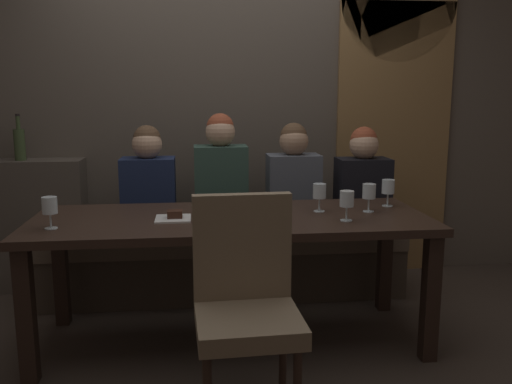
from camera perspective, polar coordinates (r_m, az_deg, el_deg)
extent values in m
plane|color=#382D26|center=(3.26, -2.51, -15.34)|extent=(9.00, 9.00, 0.00)
cube|color=brown|center=(4.16, -3.89, 11.53)|extent=(6.00, 0.12, 3.00)
cube|color=olive|center=(4.38, 14.24, 5.28)|extent=(0.90, 0.05, 2.10)
cylinder|color=olive|center=(4.42, 14.88, 18.97)|extent=(0.90, 0.05, 0.90)
cube|color=#494138|center=(4.30, -24.71, -3.21)|extent=(1.10, 0.28, 0.95)
cube|color=black|center=(2.92, -23.14, -11.97)|extent=(0.08, 0.08, 0.69)
cube|color=black|center=(3.05, 17.96, -10.63)|extent=(0.08, 0.08, 0.69)
cube|color=black|center=(3.55, -19.95, -7.76)|extent=(0.08, 0.08, 0.69)
cube|color=black|center=(3.66, 13.44, -6.86)|extent=(0.08, 0.08, 0.69)
cube|color=#302119|center=(3.02, -2.62, -2.99)|extent=(2.20, 0.84, 0.04)
cube|color=#40352A|center=(3.84, -3.27, -8.46)|extent=(2.50, 0.40, 0.35)
cube|color=brown|center=(3.78, -3.31, -5.23)|extent=(2.50, 0.44, 0.10)
cylinder|color=#302119|center=(2.61, -5.34, -17.19)|extent=(0.04, 0.04, 0.42)
cylinder|color=#302119|center=(2.64, 2.85, -16.83)|extent=(0.04, 0.04, 0.42)
cube|color=#7F6B51|center=(2.35, -0.83, -13.65)|extent=(0.46, 0.46, 0.08)
cube|color=#7F6B51|center=(2.43, -1.47, -5.79)|extent=(0.44, 0.08, 0.48)
cube|color=#192342|center=(3.74, -11.25, -0.55)|extent=(0.36, 0.24, 0.54)
sphere|color=tan|center=(3.69, -11.45, 4.97)|extent=(0.20, 0.20, 0.20)
sphere|color=brown|center=(3.69, -11.46, 5.52)|extent=(0.18, 0.18, 0.18)
cube|color=#2D473D|center=(3.71, -3.72, 0.16)|extent=(0.36, 0.24, 0.62)
sphere|color=tan|center=(3.66, -3.79, 6.33)|extent=(0.20, 0.20, 0.20)
sphere|color=brown|center=(3.67, -3.81, 6.89)|extent=(0.18, 0.18, 0.18)
cube|color=#4C515B|center=(3.78, 3.95, -0.18)|extent=(0.36, 0.24, 0.55)
sphere|color=tan|center=(3.73, 4.02, 5.37)|extent=(0.20, 0.20, 0.20)
sphere|color=brown|center=(3.73, 4.00, 5.92)|extent=(0.18, 0.18, 0.18)
cube|color=black|center=(3.86, 11.17, -0.34)|extent=(0.36, 0.24, 0.52)
sphere|color=tan|center=(3.81, 11.35, 4.89)|extent=(0.20, 0.20, 0.20)
sphere|color=brown|center=(3.81, 11.33, 5.43)|extent=(0.18, 0.18, 0.18)
cylinder|color=#384728|center=(4.15, -23.71, 4.60)|extent=(0.08, 0.08, 0.22)
cylinder|color=#384728|center=(4.14, -23.87, 6.73)|extent=(0.03, 0.03, 0.09)
cylinder|color=black|center=(4.14, -23.92, 7.46)|extent=(0.03, 0.03, 0.02)
cylinder|color=silver|center=(3.19, 11.79, -2.02)|extent=(0.06, 0.06, 0.00)
cylinder|color=silver|center=(3.19, 11.82, -1.33)|extent=(0.01, 0.01, 0.07)
cylinder|color=silver|center=(3.17, 11.87, 0.09)|extent=(0.08, 0.08, 0.08)
cylinder|color=silver|center=(2.93, -20.84, -3.60)|extent=(0.06, 0.06, 0.00)
cylinder|color=silver|center=(2.92, -20.89, -2.85)|extent=(0.01, 0.01, 0.07)
cylinder|color=silver|center=(2.91, -20.99, -1.32)|extent=(0.08, 0.08, 0.08)
cylinder|color=silver|center=(3.38, 13.71, -1.43)|extent=(0.06, 0.06, 0.00)
cylinder|color=silver|center=(3.37, 13.74, -0.77)|extent=(0.01, 0.01, 0.07)
cylinder|color=silver|center=(3.35, 13.80, 0.57)|extent=(0.08, 0.08, 0.08)
cylinder|color=maroon|center=(3.36, 13.78, 0.10)|extent=(0.07, 0.07, 0.02)
cylinder|color=silver|center=(3.15, 6.69, -2.03)|extent=(0.06, 0.06, 0.00)
cylinder|color=silver|center=(3.14, 6.70, -1.33)|extent=(0.01, 0.01, 0.07)
cylinder|color=silver|center=(3.13, 6.73, 0.11)|extent=(0.08, 0.08, 0.08)
cylinder|color=silver|center=(2.95, 9.52, -2.98)|extent=(0.06, 0.06, 0.00)
cylinder|color=silver|center=(2.94, 9.54, -2.23)|extent=(0.01, 0.01, 0.07)
cylinder|color=silver|center=(2.92, 9.59, -0.70)|extent=(0.08, 0.08, 0.08)
cylinder|color=white|center=(3.03, -4.22, -2.44)|extent=(0.12, 0.12, 0.01)
cylinder|color=white|center=(3.03, -4.23, -1.85)|extent=(0.06, 0.06, 0.06)
cylinder|color=brown|center=(3.02, -4.23, -1.40)|extent=(0.05, 0.05, 0.01)
cube|color=white|center=(2.97, -8.75, -2.80)|extent=(0.19, 0.19, 0.01)
cube|color=#381E14|center=(2.96, -8.57, -2.33)|extent=(0.08, 0.06, 0.04)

